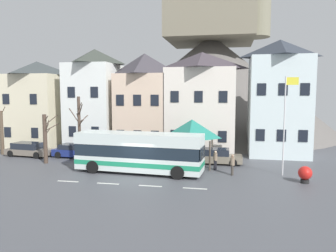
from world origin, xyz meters
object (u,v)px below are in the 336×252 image
parked_car_00 (76,151)px  pedestrian_01 (232,163)px  pedestrian_00 (215,159)px  flagpole (286,119)px  townhouse_00 (38,104)px  transit_bus (139,153)px  townhouse_04 (278,98)px  bare_tree_02 (2,132)px  townhouse_01 (96,99)px  harbour_buoy (305,174)px  hilltop_castle (211,80)px  public_bench (194,156)px  parked_car_01 (215,156)px  townhouse_03 (202,102)px  bare_tree_01 (45,138)px  townhouse_02 (145,102)px  bus_shelter (192,129)px  bare_tree_00 (79,129)px  parked_car_02 (29,149)px

parked_car_00 → pedestrian_01: pedestrian_01 is taller
pedestrian_00 → flagpole: bearing=-8.6°
pedestrian_00 → pedestrian_01: 2.00m
townhouse_00 → transit_bus: 18.70m
townhouse_00 → townhouse_04: (26.82, -0.71, 0.77)m
townhouse_04 → transit_bus: townhouse_04 is taller
pedestrian_01 → bare_tree_02: bearing=169.9°
townhouse_01 → harbour_buoy: 23.26m
hilltop_castle → pedestrian_00: hilltop_castle is taller
hilltop_castle → townhouse_00: bearing=-137.0°
public_bench → parked_car_01: bearing=-17.3°
townhouse_03 → townhouse_01: bearing=-178.8°
townhouse_00 → transit_bus: townhouse_00 is taller
townhouse_00 → bare_tree_01: (6.14, -8.64, -2.66)m
townhouse_04 → flagpole: size_ratio=1.53×
townhouse_03 → flagpole: 11.54m
townhouse_02 → townhouse_03: (6.09, 0.52, 0.03)m
public_bench → townhouse_01: bearing=156.2°
townhouse_02 → bus_shelter: bearing=-47.8°
townhouse_03 → flagpole: size_ratio=1.41×
pedestrian_01 → flagpole: bearing=10.3°
harbour_buoy → bare_tree_00: bearing=172.0°
parked_car_02 → public_bench: 16.37m
townhouse_01 → parked_car_01: size_ratio=2.43×
flagpole → townhouse_02: bearing=146.9°
parked_car_01 → townhouse_00: bearing=163.0°
flagpole → bare_tree_00: flagpole is taller
transit_bus → harbour_buoy: 12.14m
bus_shelter → bare_tree_02: bare_tree_02 is taller
townhouse_02 → bus_shelter: (5.89, -6.49, -2.04)m
townhouse_01 → hilltop_castle: hilltop_castle is taller
harbour_buoy → parked_car_01: bearing=141.7°
parked_car_01 → pedestrian_00: bearing=-88.0°
townhouse_01 → bus_shelter: (11.68, -6.77, -2.36)m
bare_tree_00 → townhouse_04: bearing=24.0°
transit_bus → bare_tree_01: 9.25m
hilltop_castle → bus_shelter: (-0.06, -24.71, -5.05)m
townhouse_00 → bare_tree_00: (9.33, -8.49, -1.83)m
parked_car_00 → flagpole: 19.33m
parked_car_02 → townhouse_01: bearing=56.6°
transit_bus → bare_tree_00: bearing=166.8°
flagpole → bare_tree_02: (-26.74, 3.38, -2.01)m
townhouse_00 → bus_shelter: size_ratio=2.48×
flagpole → parked_car_02: bearing=172.4°
hilltop_castle → parked_car_02: size_ratio=8.09×
harbour_buoy → bus_shelter: bearing=154.2°
parked_car_01 → parked_car_02: parked_car_01 is taller
pedestrian_00 → bare_tree_01: size_ratio=0.36×
pedestrian_00 → transit_bus: bearing=-160.6°
townhouse_00 → townhouse_03: size_ratio=0.94×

